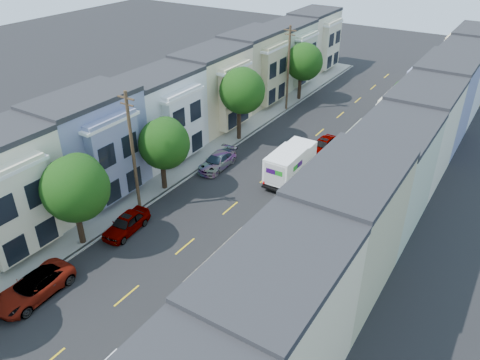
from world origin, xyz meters
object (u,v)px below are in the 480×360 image
Objects in this scene: tree_far_r at (404,95)px; parked_left_b at (34,287)px; fedex_truck at (290,163)px; parked_right_a at (177,329)px; tree_b at (75,188)px; utility_pole_far at (288,69)px; tree_e at (303,62)px; lead_sedan at (323,145)px; parked_right_b at (214,291)px; tree_d at (241,91)px; parked_right_d at (375,124)px; parked_left_c at (126,224)px; parked_left_d at (217,161)px; tree_c at (163,144)px; parked_right_c at (339,161)px; utility_pole_near at (133,153)px.

parked_left_b is (-11.79, -39.14, -3.15)m from tree_far_r.
fedex_truck reaches higher than parked_right_a.
utility_pole_far is (0.00, 31.75, 0.30)m from tree_b.
tree_e is 41.47m from parked_left_b.
tree_e reaches higher than tree_b.
lead_sedan is 0.95× the size of parked_right_b.
parked_left_b is at bearing -87.00° from tree_d.
tree_b is at bearing 168.29° from parked_right_a.
utility_pole_far is 2.16× the size of lead_sedan.
parked_left_c is at bearing -106.40° from parked_right_d.
parked_left_d is (-7.12, -8.51, -0.05)m from lead_sedan.
parked_right_c is (11.20, 11.97, -3.80)m from tree_c.
tree_c is at bearing -90.00° from tree_d.
tree_e is at bearing 171.02° from tree_far_r.
parked_left_d is 20.56m from parked_right_a.
utility_pole_near is 14.17m from fedex_truck.
parked_right_c is at bearing -87.65° from parked_right_d.
parked_left_b is at bearing -112.34° from parked_right_c.
tree_d is 14.45m from tree_e.
fedex_truck is 1.33× the size of parked_left_d.
parked_left_d is at bearing -128.77° from lead_sedan.
tree_far_r reaches higher than parked_right_d.
parked_left_c is 0.97× the size of parked_left_d.
utility_pole_far reaches higher than parked_left_b.
utility_pole_near reaches higher than parked_right_a.
tree_far_r is 1.17× the size of parked_right_c.
utility_pole_near is 12.05m from parked_left_b.
tree_e reaches higher than lead_sedan.
parked_right_d is (11.20, 10.29, -4.83)m from tree_d.
parked_left_b is 8.20m from parked_left_c.
tree_far_r is 13.41m from utility_pole_far.
tree_c reaches higher than parked_left_c.
lead_sedan reaches higher than parked_left_b.
tree_c is at bearing 93.88° from parked_left_b.
tree_d is 10.33m from utility_pole_far.
utility_pole_far is 2.43× the size of parked_right_d.
utility_pole_far is 2.22× the size of parked_left_c.
utility_pole_near is at bearing -126.86° from fedex_truck.
tree_b is 6.91m from parked_left_b.
parked_right_d is at bearing 73.59° from parked_left_b.
tree_c is at bearing -135.21° from parked_right_c.
tree_e is at bearing 125.31° from parked_right_c.
utility_pole_near is 1.91× the size of parked_left_b.
parked_left_c is (0.00, 8.20, 0.00)m from parked_left_b.
utility_pole_near is at bearing -110.99° from parked_right_d.
tree_far_r is 41.00m from parked_left_b.
parked_right_c is 1.14× the size of parked_right_d.
parked_left_b reaches higher than parked_right_d.
parked_right_d is at bearing 77.94° from fedex_truck.
tree_e is at bearing 162.03° from parked_right_d.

